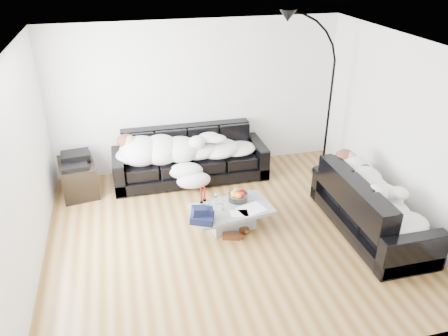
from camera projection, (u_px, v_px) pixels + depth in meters
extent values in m
plane|color=brown|center=(229.00, 234.00, 6.19)|extent=(5.00, 5.00, 0.00)
cube|color=silver|center=(197.00, 97.00, 7.53)|extent=(5.00, 0.02, 2.60)
cube|color=silver|center=(21.00, 173.00, 5.06)|extent=(0.02, 4.50, 2.60)
cube|color=silver|center=(402.00, 133.00, 6.12)|extent=(0.02, 4.50, 2.60)
plane|color=white|center=(230.00, 48.00, 4.99)|extent=(5.00, 5.00, 0.00)
cube|color=black|center=(190.00, 156.00, 7.47)|extent=(2.60, 0.90, 0.85)
cube|color=black|center=(373.00, 205.00, 6.09)|extent=(0.89, 2.08, 0.84)
ellipsoid|color=#0E5667|center=(349.00, 166.00, 6.49)|extent=(0.42, 0.38, 0.20)
cube|color=#939699|center=(231.00, 217.00, 6.27)|extent=(1.20, 0.80, 0.33)
cylinder|color=white|center=(238.00, 195.00, 6.34)|extent=(0.30, 0.30, 0.18)
cylinder|color=white|center=(217.00, 198.00, 6.24)|extent=(0.09, 0.09, 0.18)
cylinder|color=white|center=(208.00, 206.00, 6.08)|extent=(0.07, 0.07, 0.16)
cylinder|color=white|center=(223.00, 205.00, 6.11)|extent=(0.08, 0.08, 0.15)
cylinder|color=maroon|center=(201.00, 195.00, 6.25)|extent=(0.06, 0.06, 0.26)
cylinder|color=maroon|center=(204.00, 193.00, 6.30)|extent=(0.06, 0.06, 0.27)
cube|color=silver|center=(251.00, 209.00, 6.15)|extent=(0.44, 0.39, 0.01)
cube|color=silver|center=(239.00, 213.00, 6.05)|extent=(0.27, 0.21, 0.01)
cube|color=black|center=(78.00, 178.00, 7.10)|extent=(0.65, 0.86, 0.54)
cube|color=black|center=(75.00, 159.00, 6.95)|extent=(0.47, 0.38, 0.13)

